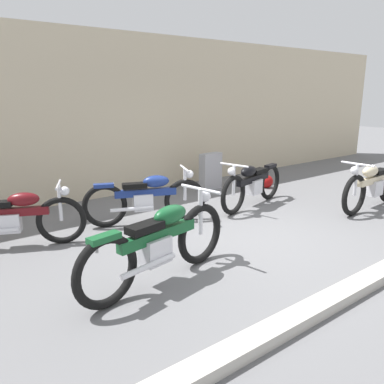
{
  "coord_description": "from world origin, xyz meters",
  "views": [
    {
      "loc": [
        -4.01,
        -3.89,
        2.16
      ],
      "look_at": [
        -0.26,
        1.05,
        0.55
      ],
      "focal_mm": 36.27,
      "sensor_mm": 36.0,
      "label": 1
    }
  ],
  "objects_px": {
    "motorcycle_maroon": "(14,218)",
    "stone_marker": "(211,171)",
    "motorcycle_blue": "(147,198)",
    "motorcycle_black": "(252,184)",
    "motorcycle_cream": "(373,185)",
    "motorcycle_green": "(160,243)",
    "helmet": "(267,181)"
  },
  "relations": [
    {
      "from": "motorcycle_blue",
      "to": "motorcycle_maroon",
      "type": "xyz_separation_m",
      "value": [
        -2.02,
        0.25,
        -0.01
      ]
    },
    {
      "from": "stone_marker",
      "to": "motorcycle_black",
      "type": "relative_size",
      "value": 0.41
    },
    {
      "from": "motorcycle_blue",
      "to": "motorcycle_cream",
      "type": "bearing_deg",
      "value": -3.37
    },
    {
      "from": "stone_marker",
      "to": "motorcycle_green",
      "type": "bearing_deg",
      "value": -137.28
    },
    {
      "from": "helmet",
      "to": "motorcycle_blue",
      "type": "xyz_separation_m",
      "value": [
        -3.5,
        -0.51,
        0.3
      ]
    },
    {
      "from": "stone_marker",
      "to": "motorcycle_maroon",
      "type": "bearing_deg",
      "value": -167.97
    },
    {
      "from": "motorcycle_black",
      "to": "motorcycle_maroon",
      "type": "xyz_separation_m",
      "value": [
        -4.15,
        0.59,
        -0.01
      ]
    },
    {
      "from": "stone_marker",
      "to": "motorcycle_maroon",
      "type": "relative_size",
      "value": 0.44
    },
    {
      "from": "stone_marker",
      "to": "motorcycle_blue",
      "type": "distance_m",
      "value": 2.64
    },
    {
      "from": "stone_marker",
      "to": "motorcycle_black",
      "type": "bearing_deg",
      "value": -98.73
    },
    {
      "from": "motorcycle_green",
      "to": "motorcycle_maroon",
      "type": "bearing_deg",
      "value": 106.19
    },
    {
      "from": "helmet",
      "to": "motorcycle_black",
      "type": "xyz_separation_m",
      "value": [
        -1.37,
        -0.86,
        0.3
      ]
    },
    {
      "from": "motorcycle_blue",
      "to": "motorcycle_cream",
      "type": "xyz_separation_m",
      "value": [
        3.83,
        -1.81,
        0.01
      ]
    },
    {
      "from": "motorcycle_maroon",
      "to": "stone_marker",
      "type": "bearing_deg",
      "value": 35.97
    },
    {
      "from": "motorcycle_cream",
      "to": "motorcycle_maroon",
      "type": "distance_m",
      "value": 6.2
    },
    {
      "from": "helmet",
      "to": "motorcycle_black",
      "type": "bearing_deg",
      "value": -147.96
    },
    {
      "from": "motorcycle_black",
      "to": "motorcycle_maroon",
      "type": "relative_size",
      "value": 1.08
    },
    {
      "from": "motorcycle_cream",
      "to": "motorcycle_maroon",
      "type": "bearing_deg",
      "value": -22.0
    },
    {
      "from": "motorcycle_green",
      "to": "motorcycle_cream",
      "type": "xyz_separation_m",
      "value": [
        4.77,
        0.06,
        -0.02
      ]
    },
    {
      "from": "motorcycle_green",
      "to": "motorcycle_cream",
      "type": "relative_size",
      "value": 1.04
    },
    {
      "from": "motorcycle_cream",
      "to": "motorcycle_maroon",
      "type": "relative_size",
      "value": 1.14
    },
    {
      "from": "motorcycle_black",
      "to": "motorcycle_green",
      "type": "distance_m",
      "value": 3.43
    },
    {
      "from": "helmet",
      "to": "motorcycle_black",
      "type": "relative_size",
      "value": 0.15
    },
    {
      "from": "helmet",
      "to": "motorcycle_cream",
      "type": "height_order",
      "value": "motorcycle_cream"
    },
    {
      "from": "stone_marker",
      "to": "motorcycle_blue",
      "type": "height_order",
      "value": "motorcycle_blue"
    },
    {
      "from": "motorcycle_black",
      "to": "motorcycle_maroon",
      "type": "bearing_deg",
      "value": -21.26
    },
    {
      "from": "helmet",
      "to": "motorcycle_maroon",
      "type": "distance_m",
      "value": 5.53
    },
    {
      "from": "stone_marker",
      "to": "motorcycle_blue",
      "type": "bearing_deg",
      "value": -153.48
    },
    {
      "from": "stone_marker",
      "to": "motorcycle_maroon",
      "type": "xyz_separation_m",
      "value": [
        -4.39,
        -0.93,
        0.02
      ]
    },
    {
      "from": "motorcycle_blue",
      "to": "motorcycle_cream",
      "type": "distance_m",
      "value": 4.24
    },
    {
      "from": "motorcycle_blue",
      "to": "motorcycle_black",
      "type": "relative_size",
      "value": 0.96
    },
    {
      "from": "motorcycle_blue",
      "to": "stone_marker",
      "type": "bearing_deg",
      "value": 48.48
    }
  ]
}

